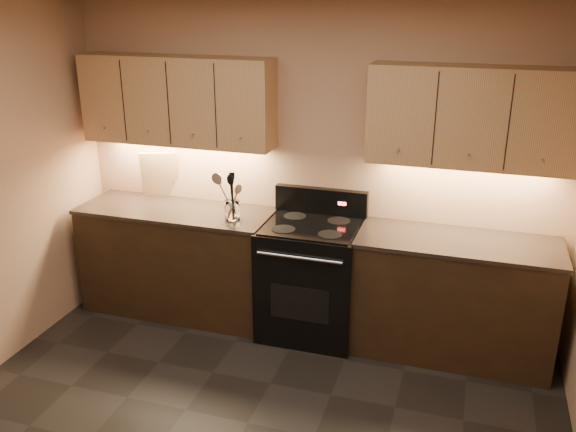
{
  "coord_description": "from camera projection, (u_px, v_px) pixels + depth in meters",
  "views": [
    {
      "loc": [
        1.21,
        -2.56,
        2.63
      ],
      "look_at": [
        -0.04,
        1.45,
        1.07
      ],
      "focal_mm": 38.0,
      "sensor_mm": 36.0,
      "label": 1
    }
  ],
  "objects": [
    {
      "name": "stove",
      "position": [
        311.0,
        277.0,
        4.86
      ],
      "size": [
        0.76,
        0.68,
        1.14
      ],
      "color": "black",
      "rests_on": "ground"
    },
    {
      "name": "utensil_crock",
      "position": [
        232.0,
        211.0,
        4.8
      ],
      "size": [
        0.15,
        0.15,
        0.15
      ],
      "color": "white",
      "rests_on": "counter_left"
    },
    {
      "name": "black_turner",
      "position": [
        232.0,
        196.0,
        4.72
      ],
      "size": [
        0.11,
        0.13,
        0.39
      ],
      "primitive_type": null,
      "rotation": [
        -0.07,
        -0.01,
        0.32
      ],
      "color": "black",
      "rests_on": "utensil_crock"
    },
    {
      "name": "steel_skimmer",
      "position": [
        236.0,
        196.0,
        4.72
      ],
      "size": [
        0.26,
        0.12,
        0.37
      ],
      "primitive_type": null,
      "rotation": [
        -0.03,
        -0.49,
        -0.07
      ],
      "color": "silver",
      "rests_on": "utensil_crock"
    },
    {
      "name": "counter_left",
      "position": [
        179.0,
        260.0,
        5.21
      ],
      "size": [
        1.62,
        0.62,
        0.93
      ],
      "color": "black",
      "rests_on": "ground"
    },
    {
      "name": "steel_spatula",
      "position": [
        235.0,
        196.0,
        4.76
      ],
      "size": [
        0.24,
        0.1,
        0.36
      ],
      "primitive_type": null,
      "rotation": [
        0.1,
        -0.43,
        -0.2
      ],
      "color": "silver",
      "rests_on": "utensil_crock"
    },
    {
      "name": "cutting_board",
      "position": [
        160.0,
        174.0,
        5.28
      ],
      "size": [
        0.34,
        0.19,
        0.41
      ],
      "primitive_type": "cube",
      "rotation": [
        0.18,
        0.0,
        0.33
      ],
      "color": "tan",
      "rests_on": "counter_left"
    },
    {
      "name": "wall_back",
      "position": [
        313.0,
        167.0,
        4.88
      ],
      "size": [
        4.0,
        0.04,
        2.6
      ],
      "primitive_type": "cube",
      "color": "tan",
      "rests_on": "ground"
    },
    {
      "name": "upper_cab_right",
      "position": [
        472.0,
        117.0,
        4.24
      ],
      "size": [
        1.44,
        0.3,
        0.7
      ],
      "primitive_type": "cube",
      "color": "tan",
      "rests_on": "wall_back"
    },
    {
      "name": "black_spoon",
      "position": [
        233.0,
        196.0,
        4.77
      ],
      "size": [
        0.07,
        0.1,
        0.36
      ],
      "primitive_type": null,
      "rotation": [
        0.11,
        -0.01,
        0.04
      ],
      "color": "black",
      "rests_on": "utensil_crock"
    },
    {
      "name": "outlet_plate",
      "position": [
        169.0,
        175.0,
        5.3
      ],
      "size": [
        0.08,
        0.01,
        0.12
      ],
      "primitive_type": "cube",
      "color": "#B2B5BA",
      "rests_on": "wall_back"
    },
    {
      "name": "counter_right",
      "position": [
        453.0,
        297.0,
        4.57
      ],
      "size": [
        1.46,
        0.62,
        0.93
      ],
      "color": "black",
      "rests_on": "ground"
    },
    {
      "name": "wooden_spoon",
      "position": [
        228.0,
        200.0,
        4.76
      ],
      "size": [
        0.16,
        0.09,
        0.28
      ],
      "primitive_type": null,
      "rotation": [
        0.0,
        0.34,
        0.22
      ],
      "color": "tan",
      "rests_on": "utensil_crock"
    },
    {
      "name": "upper_cab_left",
      "position": [
        177.0,
        101.0,
        4.88
      ],
      "size": [
        1.6,
        0.3,
        0.7
      ],
      "primitive_type": "cube",
      "color": "tan",
      "rests_on": "wall_back"
    }
  ]
}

